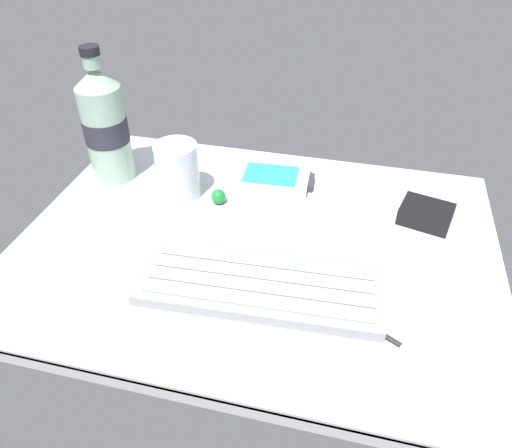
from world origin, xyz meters
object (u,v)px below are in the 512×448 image
at_px(juice_cup, 178,172).
at_px(water_bottle, 105,125).
at_px(charger_block, 426,214).
at_px(trackball_mouse, 219,197).
at_px(stylus_pen, 363,321).
at_px(keyboard, 261,284).
at_px(handheld_device, 272,178).

xyz_separation_m(juice_cup, water_bottle, (-0.12, 0.03, 0.05)).
bearing_deg(charger_block, trackball_mouse, -174.82).
height_order(juice_cup, stylus_pen, juice_cup).
distance_m(keyboard, handheld_device, 0.24).
distance_m(handheld_device, trackball_mouse, 0.10).
height_order(water_bottle, trackball_mouse, water_bottle).
height_order(water_bottle, charger_block, water_bottle).
distance_m(juice_cup, water_bottle, 0.13).
relative_size(water_bottle, stylus_pen, 2.19).
distance_m(water_bottle, charger_block, 0.49).
bearing_deg(water_bottle, trackball_mouse, -10.11).
distance_m(keyboard, juice_cup, 0.24).
bearing_deg(handheld_device, juice_cup, -152.91).
xyz_separation_m(juice_cup, charger_block, (0.36, 0.02, -0.03)).
bearing_deg(juice_cup, water_bottle, 168.16).
xyz_separation_m(handheld_device, stylus_pen, (0.16, -0.26, -0.00)).
bearing_deg(charger_block, handheld_device, 168.61).
xyz_separation_m(handheld_device, charger_block, (0.23, -0.05, 0.00)).
bearing_deg(charger_block, water_bottle, 179.28).
xyz_separation_m(charger_block, stylus_pen, (-0.07, -0.21, -0.01)).
bearing_deg(juice_cup, handheld_device, 27.09).
height_order(handheld_device, stylus_pen, handheld_device).
relative_size(keyboard, handheld_device, 2.26).
bearing_deg(stylus_pen, handheld_device, 149.71).
bearing_deg(handheld_device, water_bottle, -170.73).
bearing_deg(stylus_pen, keyboard, -163.28).
height_order(juice_cup, charger_block, juice_cup).
distance_m(keyboard, trackball_mouse, 0.19).
bearing_deg(juice_cup, keyboard, -45.16).
xyz_separation_m(water_bottle, trackball_mouse, (0.19, -0.03, -0.08)).
xyz_separation_m(charger_block, trackball_mouse, (-0.30, -0.03, -0.00)).
height_order(charger_block, stylus_pen, charger_block).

